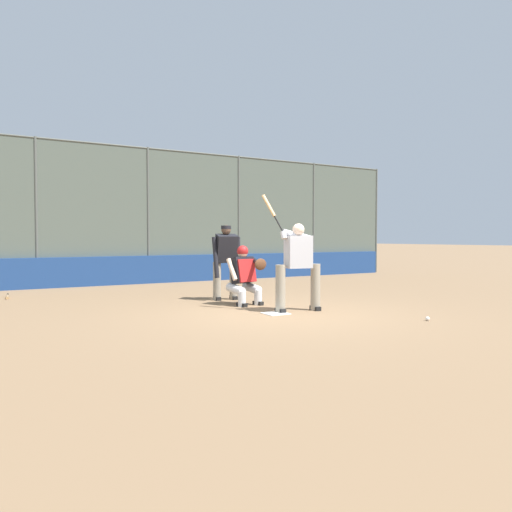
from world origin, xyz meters
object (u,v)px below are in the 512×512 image
(spare_bat_near_backstop, at_px, (7,297))
(baseball_loose, at_px, (427,319))
(catcher_behind_plate, at_px, (245,274))
(umpire_home, at_px, (226,260))
(batter_at_plate, at_px, (298,264))

(spare_bat_near_backstop, xyz_separation_m, baseball_loose, (-5.94, 7.29, 0.00))
(spare_bat_near_backstop, relative_size, baseball_loose, 11.79)
(catcher_behind_plate, distance_m, umpire_home, 1.00)
(batter_at_plate, height_order, baseball_loose, batter_at_plate)
(umpire_home, bearing_deg, spare_bat_near_backstop, -27.01)
(baseball_loose, bearing_deg, umpire_home, -68.94)
(catcher_behind_plate, relative_size, umpire_home, 0.74)
(batter_at_plate, distance_m, baseball_loose, 2.57)
(batter_at_plate, relative_size, baseball_loose, 30.69)
(spare_bat_near_backstop, bearing_deg, batter_at_plate, 46.65)
(catcher_behind_plate, xyz_separation_m, umpire_home, (-0.04, -0.96, 0.27))
(catcher_behind_plate, bearing_deg, baseball_loose, 108.63)
(catcher_behind_plate, relative_size, spare_bat_near_backstop, 1.45)
(catcher_behind_plate, distance_m, spare_bat_near_backstop, 5.81)
(umpire_home, bearing_deg, catcher_behind_plate, 95.20)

